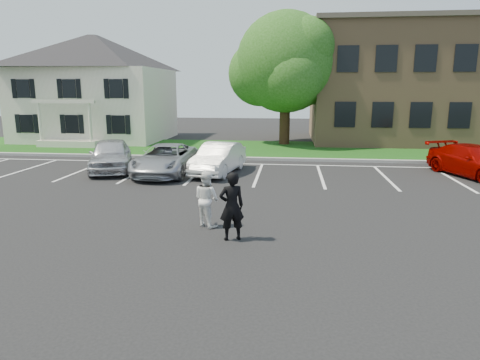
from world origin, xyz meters
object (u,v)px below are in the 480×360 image
object	(u,v)px
office_building	(470,83)
car_silver_west	(111,155)
car_red_compact	(475,161)
house	(96,88)
tree	(287,65)
car_white_sedan	(218,158)
man_black_suit	(232,206)
man_white_shirt	(207,199)
car_silver_minivan	(166,159)

from	to	relation	value
office_building	car_silver_west	distance (m)	25.38
car_red_compact	car_silver_west	bearing A→B (deg)	160.92
car_silver_west	house	bearing A→B (deg)	98.25
tree	car_white_sedan	xyz separation A→B (m)	(-2.91, -10.49, -4.66)
man_black_suit	car_red_compact	xyz separation A→B (m)	(9.52, 9.21, -0.20)
man_white_shirt	car_white_sedan	bearing A→B (deg)	-46.84
house	man_black_suit	world-z (taller)	house
man_black_suit	car_silver_west	size ratio (longest dim) A/B	0.40
house	office_building	xyz separation A→B (m)	(27.00, 2.02, 0.33)
man_black_suit	car_silver_minivan	xyz separation A→B (m)	(-4.16, 8.19, -0.22)
man_white_shirt	car_silver_west	xyz separation A→B (m)	(-6.10, 7.62, -0.04)
car_red_compact	man_black_suit	bearing A→B (deg)	-156.96
office_building	man_white_shirt	distance (m)	26.35
office_building	car_silver_minivan	distance (m)	23.43
man_black_suit	car_red_compact	bearing A→B (deg)	-158.08
office_building	man_white_shirt	world-z (taller)	office_building
man_black_suit	car_red_compact	size ratio (longest dim) A/B	0.38
man_white_shirt	car_red_compact	size ratio (longest dim) A/B	0.33
car_white_sedan	car_red_compact	bearing A→B (deg)	12.41
car_silver_west	car_red_compact	world-z (taller)	car_silver_west
tree	man_black_suit	distance (m)	19.68
man_white_shirt	car_silver_minivan	world-z (taller)	man_white_shirt
man_white_shirt	tree	bearing A→B (deg)	-60.17
tree	car_silver_minivan	distance (m)	13.02
tree	office_building	bearing A→B (deg)	14.70
house	car_red_compact	distance (m)	25.36
car_silver_minivan	car_red_compact	distance (m)	13.72
car_silver_west	tree	bearing A→B (deg)	33.79
car_silver_west	car_white_sedan	distance (m)	5.14
office_building	car_red_compact	world-z (taller)	office_building
man_black_suit	car_silver_minivan	distance (m)	9.19
man_black_suit	car_white_sedan	size ratio (longest dim) A/B	0.43
office_building	man_white_shirt	bearing A→B (deg)	-124.72
car_white_sedan	car_red_compact	xyz separation A→B (m)	(11.33, 0.57, -0.00)
tree	car_red_compact	distance (m)	13.82
house	car_white_sedan	bearing A→B (deg)	-46.75
car_silver_west	car_red_compact	size ratio (longest dim) A/B	0.94
car_silver_west	office_building	bearing A→B (deg)	14.80
house	man_black_suit	distance (m)	24.44
house	man_white_shirt	size ratio (longest dim) A/B	6.49
man_black_suit	car_red_compact	world-z (taller)	man_black_suit
tree	car_silver_minivan	xyz separation A→B (m)	(-5.26, -10.95, -4.68)
office_building	man_white_shirt	xyz separation A→B (m)	(-14.89, -21.48, -3.36)
tree	man_black_suit	xyz separation A→B (m)	(-1.10, -19.13, -4.46)
house	car_red_compact	bearing A→B (deg)	-26.66
car_silver_west	car_white_sedan	xyz separation A→B (m)	(5.14, -0.01, -0.07)
man_black_suit	car_silver_minivan	world-z (taller)	man_black_suit
tree	car_white_sedan	distance (m)	11.84
office_building	car_white_sedan	size ratio (longest dim) A/B	5.34
house	car_silver_minivan	distance (m)	15.47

